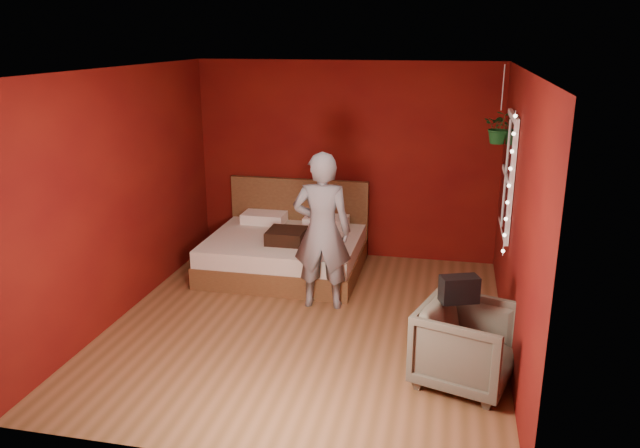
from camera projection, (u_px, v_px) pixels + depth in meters
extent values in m
plane|color=brown|center=(307.00, 324.00, 6.54)|extent=(4.50, 4.50, 0.00)
cube|color=#66130A|center=(346.00, 161.00, 8.28)|extent=(4.00, 0.02, 2.60)
cube|color=#66130A|center=(227.00, 293.00, 4.05)|extent=(4.00, 0.02, 2.60)
cube|color=#66130A|center=(121.00, 194.00, 6.57)|extent=(0.02, 4.50, 2.60)
cube|color=#66130A|center=(518.00, 216.00, 5.76)|extent=(0.02, 4.50, 2.60)
cube|color=white|center=(306.00, 68.00, 5.78)|extent=(4.00, 4.50, 0.02)
cube|color=white|center=(508.00, 174.00, 6.55)|extent=(0.04, 0.97, 1.27)
cube|color=black|center=(507.00, 174.00, 6.55)|extent=(0.02, 0.85, 1.15)
cube|color=white|center=(506.00, 174.00, 6.55)|extent=(0.03, 0.05, 1.15)
cube|color=white|center=(506.00, 174.00, 6.55)|extent=(0.03, 0.85, 0.05)
cylinder|color=silver|center=(509.00, 186.00, 6.07)|extent=(0.01, 0.01, 1.45)
sphere|color=#FFF2CC|center=(503.00, 251.00, 6.26)|extent=(0.04, 0.04, 0.04)
sphere|color=#FFF2CC|center=(504.00, 235.00, 6.21)|extent=(0.04, 0.04, 0.04)
sphere|color=#FFF2CC|center=(506.00, 219.00, 6.16)|extent=(0.04, 0.04, 0.04)
sphere|color=#FFF2CC|center=(507.00, 202.00, 6.12)|extent=(0.04, 0.04, 0.04)
sphere|color=#FFF2CC|center=(509.00, 186.00, 6.07)|extent=(0.04, 0.04, 0.04)
sphere|color=#FFF2CC|center=(511.00, 169.00, 6.02)|extent=(0.04, 0.04, 0.04)
sphere|color=#FFF2CC|center=(512.00, 151.00, 5.97)|extent=(0.04, 0.04, 0.04)
sphere|color=#FFF2CC|center=(514.00, 134.00, 5.92)|extent=(0.04, 0.04, 0.04)
sphere|color=#FFF2CC|center=(515.00, 116.00, 5.87)|extent=(0.04, 0.04, 0.04)
cube|color=brown|center=(285.00, 262.00, 7.93)|extent=(1.90, 1.62, 0.27)
cube|color=white|center=(284.00, 244.00, 7.86)|extent=(1.86, 1.58, 0.21)
cube|color=brown|center=(299.00, 216.00, 8.54)|extent=(1.90, 0.08, 1.05)
cube|color=white|center=(264.00, 218.00, 8.40)|extent=(0.57, 0.36, 0.13)
cube|color=white|center=(326.00, 221.00, 8.23)|extent=(0.57, 0.36, 0.13)
imported|color=gray|center=(322.00, 231.00, 6.75)|extent=(0.67, 0.46, 1.74)
imported|color=#555443|center=(466.00, 345.00, 5.34)|extent=(0.98, 0.97, 0.72)
cube|color=black|center=(459.00, 289.00, 5.31)|extent=(0.36, 0.26, 0.23)
cube|color=black|center=(286.00, 236.00, 7.60)|extent=(0.45, 0.45, 0.16)
cylinder|color=silver|center=(503.00, 88.00, 6.83)|extent=(0.01, 0.01, 0.49)
imported|color=#195926|center=(500.00, 127.00, 6.95)|extent=(0.38, 0.34, 0.37)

